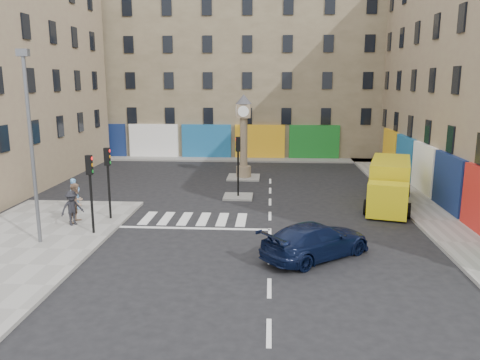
# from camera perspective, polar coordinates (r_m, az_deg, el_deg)

# --- Properties ---
(ground) EXTENTS (120.00, 120.00, 0.00)m
(ground) POSITION_cam_1_polar(r_m,az_deg,el_deg) (21.58, 3.64, -7.42)
(ground) COLOR black
(ground) RESTS_ON ground
(sidewalk_left) EXTENTS (7.00, 16.00, 0.15)m
(sidewalk_left) POSITION_cam_1_polar(r_m,az_deg,el_deg) (22.53, -25.88, -7.60)
(sidewalk_left) COLOR gray
(sidewalk_left) RESTS_ON ground
(sidewalk_right) EXTENTS (2.60, 30.00, 0.15)m
(sidewalk_right) POSITION_cam_1_polar(r_m,az_deg,el_deg) (32.38, 19.28, -1.34)
(sidewalk_right) COLOR gray
(sidewalk_right) RESTS_ON ground
(sidewalk_far) EXTENTS (32.00, 2.40, 0.15)m
(sidewalk_far) POSITION_cam_1_polar(r_m,az_deg,el_deg) (43.33, -1.58, 2.57)
(sidewalk_far) COLOR gray
(sidewalk_far) RESTS_ON ground
(island_near) EXTENTS (1.80, 1.80, 0.12)m
(island_near) POSITION_cam_1_polar(r_m,az_deg,el_deg) (29.30, -0.23, -2.04)
(island_near) COLOR gray
(island_near) RESTS_ON ground
(island_far) EXTENTS (2.40, 2.40, 0.12)m
(island_far) POSITION_cam_1_polar(r_m,az_deg,el_deg) (35.14, 0.44, 0.33)
(island_far) COLOR gray
(island_far) RESTS_ON ground
(building_far) EXTENTS (32.00, 10.00, 17.00)m
(building_far) POSITION_cam_1_polar(r_m,az_deg,el_deg) (48.54, -0.99, 13.56)
(building_far) COLOR #8A7B5C
(building_far) RESTS_ON ground
(building_left) EXTENTS (8.00, 20.00, 15.00)m
(building_left) POSITION_cam_1_polar(r_m,az_deg,el_deg) (37.51, -27.21, 11.21)
(building_left) COLOR #8B7A5B
(building_left) RESTS_ON ground
(traffic_light_left_near) EXTENTS (0.28, 0.22, 3.70)m
(traffic_light_left_near) POSITION_cam_1_polar(r_m,az_deg,el_deg) (22.62, -17.79, -0.18)
(traffic_light_left_near) COLOR black
(traffic_light_left_near) RESTS_ON sidewalk_left
(traffic_light_left_far) EXTENTS (0.28, 0.22, 3.70)m
(traffic_light_left_far) POSITION_cam_1_polar(r_m,az_deg,el_deg) (24.82, -15.79, 0.99)
(traffic_light_left_far) COLOR black
(traffic_light_left_far) RESTS_ON sidewalk_left
(traffic_light_island) EXTENTS (0.28, 0.22, 3.70)m
(traffic_light_island) POSITION_cam_1_polar(r_m,az_deg,el_deg) (28.79, -0.23, 2.85)
(traffic_light_island) COLOR black
(traffic_light_island) RESTS_ON island_near
(lamp_post) EXTENTS (0.50, 0.25, 8.30)m
(lamp_post) POSITION_cam_1_polar(r_m,az_deg,el_deg) (21.82, -24.15, 4.70)
(lamp_post) COLOR #595B60
(lamp_post) RESTS_ON sidewalk_left
(clock_pillar) EXTENTS (1.20, 1.20, 6.10)m
(clock_pillar) POSITION_cam_1_polar(r_m,az_deg,el_deg) (34.60, 0.45, 5.99)
(clock_pillar) COLOR #8B7A5B
(clock_pillar) RESTS_ON island_far
(navy_sedan) EXTENTS (5.18, 4.73, 1.45)m
(navy_sedan) POSITION_cam_1_polar(r_m,az_deg,el_deg) (19.66, 9.27, -7.29)
(navy_sedan) COLOR black
(navy_sedan) RESTS_ON ground
(yellow_van) EXTENTS (3.89, 7.37, 2.57)m
(yellow_van) POSITION_cam_1_polar(r_m,az_deg,el_deg) (28.78, 17.75, -0.39)
(yellow_van) COLOR yellow
(yellow_van) RESTS_ON ground
(pedestrian_blue) EXTENTS (0.71, 0.77, 1.77)m
(pedestrian_blue) POSITION_cam_1_polar(r_m,az_deg,el_deg) (27.40, -19.50, -1.64)
(pedestrian_blue) COLOR #5A94CF
(pedestrian_blue) RESTS_ON sidewalk_left
(pedestrian_tan) EXTENTS (0.91, 1.09, 2.00)m
(pedestrian_tan) POSITION_cam_1_polar(r_m,az_deg,el_deg) (25.01, -19.32, -2.61)
(pedestrian_tan) COLOR #9F7B62
(pedestrian_tan) RESTS_ON sidewalk_left
(pedestrian_dark) EXTENTS (1.25, 1.26, 1.74)m
(pedestrian_dark) POSITION_cam_1_polar(r_m,az_deg,el_deg) (24.56, -19.79, -3.22)
(pedestrian_dark) COLOR black
(pedestrian_dark) RESTS_ON sidewalk_left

